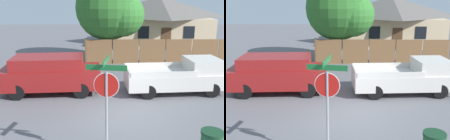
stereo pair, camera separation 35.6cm
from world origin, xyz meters
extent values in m
plane|color=slate|center=(0.00, 0.00, 0.00)|extent=(80.00, 80.00, 0.00)
cube|color=brown|center=(-1.34, 8.78, 0.87)|extent=(1.81, 0.06, 1.74)
cube|color=brown|center=(0.55, 8.78, 0.87)|extent=(1.81, 0.06, 1.74)
cube|color=brown|center=(2.43, 8.78, 0.87)|extent=(1.81, 0.06, 1.74)
cube|color=brown|center=(4.32, 8.78, 0.87)|extent=(1.81, 0.06, 1.74)
cube|color=brown|center=(6.21, 8.78, 0.87)|extent=(1.81, 0.06, 1.74)
cube|color=brown|center=(-2.28, 8.78, 0.92)|extent=(0.12, 0.12, 1.84)
cube|color=beige|center=(4.56, 17.79, 1.37)|extent=(9.19, 7.33, 2.74)
pyramid|color=#5B5651|center=(4.56, 17.79, 3.76)|extent=(9.93, 7.91, 2.04)
cube|color=black|center=(2.49, 14.11, 1.59)|extent=(1.00, 0.04, 1.10)
cube|color=black|center=(6.62, 14.11, 1.59)|extent=(1.00, 0.04, 1.10)
cube|color=brown|center=(4.56, 14.11, 1.00)|extent=(0.90, 0.04, 2.00)
cylinder|color=brown|center=(-0.71, 10.11, 1.04)|extent=(0.40, 0.40, 2.08)
sphere|color=#2D6B28|center=(-0.71, 10.11, 3.86)|extent=(4.76, 4.76, 4.76)
sphere|color=#31732C|center=(0.36, 9.52, 3.39)|extent=(3.09, 3.09, 3.09)
cube|color=maroon|center=(-3.47, 2.76, 0.81)|extent=(4.83, 2.32, 0.92)
cube|color=maroon|center=(-3.58, 2.76, 1.55)|extent=(3.41, 2.07, 0.56)
cube|color=black|center=(-2.02, 2.86, 1.55)|extent=(0.18, 1.77, 0.47)
cylinder|color=black|center=(-2.07, 3.76, 0.37)|extent=(0.73, 0.22, 0.73)
cylinder|color=black|center=(-1.95, 1.97, 0.37)|extent=(0.73, 0.22, 0.73)
cylinder|color=black|center=(-4.98, 3.56, 0.37)|extent=(0.73, 0.22, 0.73)
cylinder|color=black|center=(-4.86, 1.77, 0.37)|extent=(0.73, 0.22, 0.73)
cube|color=silver|center=(2.60, 2.76, 0.68)|extent=(5.01, 2.26, 0.72)
cube|color=silver|center=(3.94, 2.85, 1.36)|extent=(1.68, 1.88, 0.63)
cube|color=silver|center=(1.71, 3.63, 1.17)|extent=(3.06, 0.29, 0.25)
cube|color=silver|center=(1.83, 1.79, 1.17)|extent=(3.06, 0.29, 0.25)
cube|color=silver|center=(0.20, 2.60, 1.17)|extent=(0.20, 1.84, 0.25)
cylinder|color=black|center=(4.05, 3.72, 0.34)|extent=(0.68, 0.22, 0.68)
cylinder|color=black|center=(4.17, 2.01, 0.34)|extent=(0.68, 0.22, 0.68)
cylinder|color=black|center=(1.03, 3.52, 0.34)|extent=(0.68, 0.22, 0.68)
cylinder|color=black|center=(1.14, 1.81, 0.34)|extent=(0.68, 0.22, 0.68)
cylinder|color=gray|center=(-0.75, -3.00, 1.32)|extent=(0.07, 0.07, 2.64)
cylinder|color=red|center=(-0.75, -3.00, 2.27)|extent=(0.64, 0.13, 0.65)
cylinder|color=white|center=(-0.75, -3.00, 2.27)|extent=(0.68, 0.12, 0.69)
cube|color=#19602D|center=(-0.75, -3.00, 2.74)|extent=(1.07, 0.19, 0.15)
cube|color=#19602D|center=(-0.75, -3.00, 2.92)|extent=(0.18, 0.96, 0.15)
cylinder|color=#163922|center=(2.14, -3.10, 0.92)|extent=(0.62, 0.62, 0.08)
camera|label=1|loc=(-0.70, -9.51, 4.43)|focal=42.00mm
camera|label=2|loc=(-0.35, -9.51, 4.43)|focal=42.00mm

